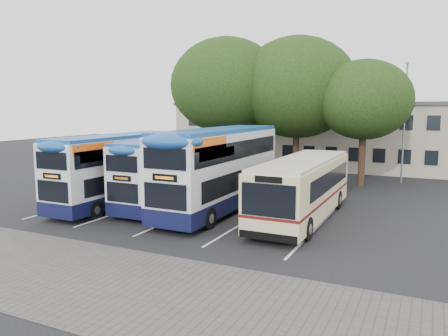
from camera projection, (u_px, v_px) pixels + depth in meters
ground at (213, 245)px, 18.19m from camera, size 120.00×120.00×0.00m
paving_strip at (92, 279)px, 14.58m from camera, size 40.00×6.00×0.01m
bay_lines at (194, 211)px, 24.26m from camera, size 14.12×11.00×0.01m
depot_building at (341, 135)px, 41.88m from camera, size 32.40×8.40×6.20m
lamp_post at (405, 116)px, 32.78m from camera, size 0.25×1.05×9.06m
tree_left at (226, 86)px, 35.68m from camera, size 9.14×9.14×11.39m
tree_mid at (297, 88)px, 34.44m from camera, size 9.39×9.39×11.28m
tree_right at (364, 100)px, 31.31m from camera, size 6.76×6.76×9.14m
bus_dd_left at (119, 166)px, 25.58m from camera, size 2.41×9.93×4.14m
bus_dd_mid at (174, 168)px, 25.51m from camera, size 2.29×9.42×3.92m
bus_dd_right at (220, 166)px, 24.00m from camera, size 2.66×10.95×4.56m
bus_single at (303, 185)px, 22.32m from camera, size 2.66×10.46×3.12m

